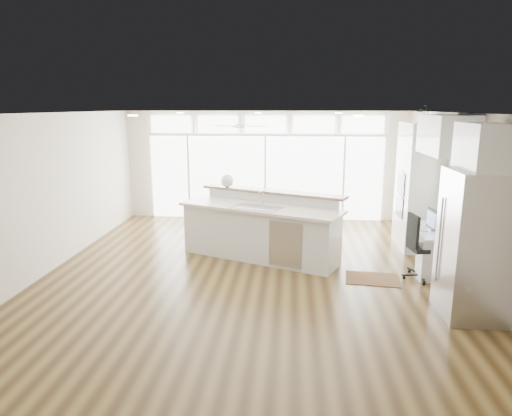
{
  "coord_description": "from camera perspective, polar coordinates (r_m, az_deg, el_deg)",
  "views": [
    {
      "loc": [
        0.66,
        -7.38,
        2.8
      ],
      "look_at": [
        0.03,
        0.6,
        1.02
      ],
      "focal_mm": 32.0,
      "sensor_mm": 36.0,
      "label": 1
    }
  ],
  "objects": [
    {
      "name": "floor",
      "position": [
        7.92,
        -0.57,
        -8.21
      ],
      "size": [
        7.0,
        8.0,
        0.02
      ],
      "primitive_type": "cube",
      "color": "#3D2A12",
      "rests_on": "ground"
    },
    {
      "name": "ceiling",
      "position": [
        7.41,
        -0.61,
        11.79
      ],
      "size": [
        7.0,
        8.0,
        0.02
      ],
      "primitive_type": "cube",
      "color": "white",
      "rests_on": "wall_back"
    },
    {
      "name": "wall_back",
      "position": [
        11.49,
        1.19,
        5.31
      ],
      "size": [
        7.0,
        0.04,
        2.7
      ],
      "primitive_type": "cube",
      "color": "beige",
      "rests_on": "floor"
    },
    {
      "name": "wall_front",
      "position": [
        3.74,
        -6.14,
        -10.35
      ],
      "size": [
        7.0,
        0.04,
        2.7
      ],
      "primitive_type": "cube",
      "color": "beige",
      "rests_on": "floor"
    },
    {
      "name": "wall_left",
      "position": [
        8.59,
        -24.53,
        1.71
      ],
      "size": [
        0.04,
        8.0,
        2.7
      ],
      "primitive_type": "cube",
      "color": "beige",
      "rests_on": "floor"
    },
    {
      "name": "wall_right",
      "position": [
        8.04,
        25.12,
        0.97
      ],
      "size": [
        0.04,
        8.0,
        2.7
      ],
      "primitive_type": "cube",
      "color": "beige",
      "rests_on": "floor"
    },
    {
      "name": "glass_wall",
      "position": [
        11.47,
        1.17,
        3.79
      ],
      "size": [
        5.8,
        0.06,
        2.08
      ],
      "primitive_type": "cube",
      "color": "white",
      "rests_on": "wall_back"
    },
    {
      "name": "transom_row",
      "position": [
        11.35,
        1.2,
        10.44
      ],
      "size": [
        5.9,
        0.06,
        0.4
      ],
      "primitive_type": "cube",
      "color": "white",
      "rests_on": "wall_back"
    },
    {
      "name": "desk_window",
      "position": [
        8.27,
        24.28,
        2.75
      ],
      "size": [
        0.04,
        0.85,
        0.85
      ],
      "primitive_type": "cube",
      "color": "white",
      "rests_on": "wall_right"
    },
    {
      "name": "ceiling_fan",
      "position": [
        10.25,
        -2.02,
        10.77
      ],
      "size": [
        1.16,
        1.16,
        0.32
      ],
      "primitive_type": "cube",
      "color": "silver",
      "rests_on": "ceiling"
    },
    {
      "name": "recessed_lights",
      "position": [
        7.61,
        -0.47,
        11.66
      ],
      "size": [
        3.4,
        3.0,
        0.02
      ],
      "primitive_type": "cube",
      "color": "white",
      "rests_on": "ceiling"
    },
    {
      "name": "oven_cabinet",
      "position": [
        9.64,
        19.56,
        2.58
      ],
      "size": [
        0.64,
        1.2,
        2.5
      ],
      "primitive_type": "cube",
      "color": "silver",
      "rests_on": "floor"
    },
    {
      "name": "desk_nook",
      "position": [
        8.42,
        21.44,
        -5.04
      ],
      "size": [
        0.72,
        1.3,
        0.76
      ],
      "primitive_type": "cube",
      "color": "silver",
      "rests_on": "floor"
    },
    {
      "name": "upper_cabinets",
      "position": [
        8.09,
        22.84,
        8.41
      ],
      "size": [
        0.64,
        1.3,
        0.64
      ],
      "primitive_type": "cube",
      "color": "silver",
      "rests_on": "wall_right"
    },
    {
      "name": "refrigerator",
      "position": [
        6.75,
        25.67,
        -4.18
      ],
      "size": [
        0.76,
        0.9,
        2.0
      ],
      "primitive_type": "cube",
      "color": "#B1B1B6",
      "rests_on": "floor"
    },
    {
      "name": "fridge_cabinet",
      "position": [
        6.55,
        27.24,
        6.81
      ],
      "size": [
        0.64,
        0.9,
        0.6
      ],
      "primitive_type": "cube",
      "color": "silver",
      "rests_on": "wall_right"
    },
    {
      "name": "framed_photos",
      "position": [
        8.87,
        22.88,
        2.49
      ],
      "size": [
        0.06,
        0.22,
        0.8
      ],
      "primitive_type": "cube",
      "color": "black",
      "rests_on": "wall_right"
    },
    {
      "name": "kitchen_island",
      "position": [
        8.51,
        0.5,
        -2.34
      ],
      "size": [
        3.28,
        2.29,
        1.22
      ],
      "primitive_type": "cube",
      "rotation": [
        0.0,
        0.0,
        -0.41
      ],
      "color": "silver",
      "rests_on": "floor"
    },
    {
      "name": "rug",
      "position": [
        7.9,
        14.34,
        -8.57
      ],
      "size": [
        0.94,
        0.73,
        0.01
      ],
      "primitive_type": "cube",
      "rotation": [
        0.0,
        0.0,
        -0.12
      ],
      "color": "#3C2313",
      "rests_on": "floor"
    },
    {
      "name": "office_chair",
      "position": [
        7.98,
        20.28,
        -4.64
      ],
      "size": [
        0.64,
        0.61,
        1.09
      ],
      "primitive_type": "cube",
      "rotation": [
        0.0,
        0.0,
        0.16
      ],
      "color": "black",
      "rests_on": "floor"
    },
    {
      "name": "fishbowl",
      "position": [
        9.16,
        -3.62,
        3.43
      ],
      "size": [
        0.31,
        0.31,
        0.26
      ],
      "primitive_type": "sphere",
      "rotation": [
        0.0,
        0.0,
        -0.25
      ],
      "color": "silver",
      "rests_on": "kitchen_island"
    },
    {
      "name": "monitor",
      "position": [
        8.25,
        21.22,
        -1.33
      ],
      "size": [
        0.12,
        0.44,
        0.36
      ],
      "primitive_type": "cube",
      "rotation": [
        0.0,
        0.0,
        0.11
      ],
      "color": "black",
      "rests_on": "desk_nook"
    },
    {
      "name": "keyboard",
      "position": [
        8.25,
        20.0,
        -2.48
      ],
      "size": [
        0.14,
        0.32,
        0.02
      ],
      "primitive_type": "cube",
      "rotation": [
        0.0,
        0.0,
        0.07
      ],
      "color": "silver",
      "rests_on": "desk_nook"
    },
    {
      "name": "potted_plant",
      "position": [
        9.52,
        20.18,
        10.76
      ],
      "size": [
        0.31,
        0.34,
        0.25
      ],
      "primitive_type": "imported",
      "rotation": [
        0.0,
        0.0,
        -0.06
      ],
      "color": "#29602A",
      "rests_on": "oven_cabinet"
    }
  ]
}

